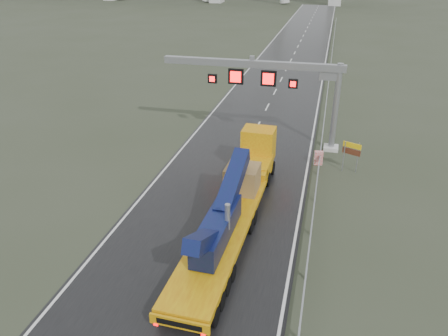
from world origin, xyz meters
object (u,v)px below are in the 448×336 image
(sign_gantry, at_px, (277,80))
(heavy_haul_truck, at_px, (238,192))
(exit_sign_pair, at_px, (351,151))
(striped_barrier, at_px, (318,158))

(sign_gantry, distance_m, heavy_haul_truck, 12.46)
(sign_gantry, xyz_separation_m, heavy_haul_truck, (-0.63, -11.78, -4.01))
(exit_sign_pair, height_order, striped_barrier, exit_sign_pair)
(striped_barrier, bearing_deg, exit_sign_pair, -26.34)
(striped_barrier, bearing_deg, heavy_haul_truck, -126.50)
(exit_sign_pair, xyz_separation_m, striped_barrier, (-2.32, 0.74, -1.12))
(sign_gantry, height_order, heavy_haul_truck, sign_gantry)
(sign_gantry, height_order, exit_sign_pair, sign_gantry)
(exit_sign_pair, bearing_deg, heavy_haul_truck, -106.26)
(sign_gantry, distance_m, striped_barrier, 7.14)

